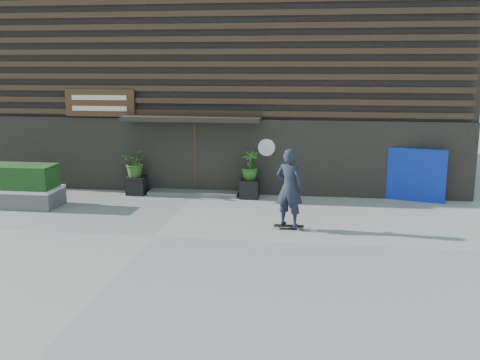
# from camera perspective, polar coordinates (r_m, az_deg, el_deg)

# --- Properties ---
(ground) EXTENTS (80.00, 80.00, 0.00)m
(ground) POSITION_cam_1_polar(r_m,az_deg,el_deg) (14.04, -8.96, -5.84)
(ground) COLOR gray
(ground) RESTS_ON ground
(entrance_step) EXTENTS (3.00, 0.80, 0.12)m
(entrance_step) POSITION_cam_1_polar(r_m,az_deg,el_deg) (18.31, -4.84, -1.34)
(entrance_step) COLOR #535451
(entrance_step) RESTS_ON ground
(planter_pot_left) EXTENTS (0.60, 0.60, 0.60)m
(planter_pot_left) POSITION_cam_1_polar(r_m,az_deg,el_deg) (18.58, -10.72, -0.55)
(planter_pot_left) COLOR black
(planter_pot_left) RESTS_ON ground
(bamboo_left) EXTENTS (0.86, 0.75, 0.96)m
(bamboo_left) POSITION_cam_1_polar(r_m,az_deg,el_deg) (18.43, -10.81, 1.82)
(bamboo_left) COLOR #2D591E
(bamboo_left) RESTS_ON planter_pot_left
(planter_pot_right) EXTENTS (0.60, 0.60, 0.60)m
(planter_pot_right) POSITION_cam_1_polar(r_m,az_deg,el_deg) (17.75, 1.00, -0.93)
(planter_pot_right) COLOR black
(planter_pot_right) RESTS_ON ground
(bamboo_right) EXTENTS (0.54, 0.54, 0.96)m
(bamboo_right) POSITION_cam_1_polar(r_m,az_deg,el_deg) (17.59, 1.01, 1.55)
(bamboo_right) COLOR #2D591E
(bamboo_right) RESTS_ON planter_pot_right
(raised_bed) EXTENTS (3.50, 1.20, 0.50)m
(raised_bed) POSITION_cam_1_polar(r_m,az_deg,el_deg) (18.35, -23.38, -1.66)
(raised_bed) COLOR #4D4D4A
(raised_bed) RESTS_ON ground
(snow_layer) EXTENTS (3.50, 1.20, 0.08)m
(snow_layer) POSITION_cam_1_polar(r_m,az_deg,el_deg) (18.28, -23.46, -0.78)
(snow_layer) COLOR silver
(snow_layer) RESTS_ON raised_bed
(hedge) EXTENTS (3.30, 1.00, 0.70)m
(hedge) POSITION_cam_1_polar(r_m,az_deg,el_deg) (18.21, -23.56, 0.42)
(hedge) COLOR #163A15
(hedge) RESTS_ON snow_layer
(blue_tarp) EXTENTS (1.77, 0.56, 1.68)m
(blue_tarp) POSITION_cam_1_polar(r_m,az_deg,el_deg) (18.09, 17.92, 0.49)
(blue_tarp) COLOR #0C24A1
(blue_tarp) RESTS_ON ground
(building) EXTENTS (18.00, 11.00, 8.00)m
(building) POSITION_cam_1_polar(r_m,az_deg,el_deg) (23.09, -2.05, 11.28)
(building) COLOR black
(building) RESTS_ON ground
(skateboarder) EXTENTS (0.88, 0.74, 2.15)m
(skateboarder) POSITION_cam_1_polar(r_m,az_deg,el_deg) (14.25, 5.19, -0.82)
(skateboarder) COLOR black
(skateboarder) RESTS_ON ground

